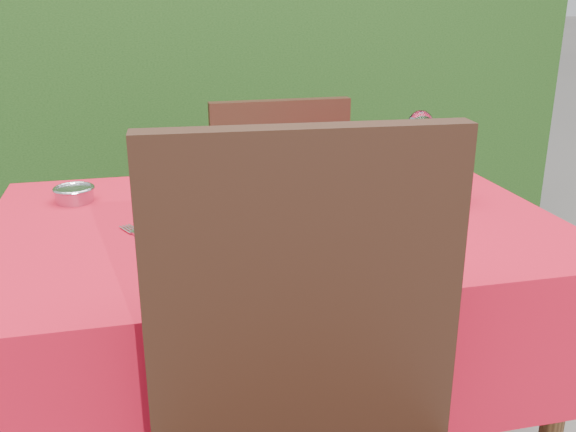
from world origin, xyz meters
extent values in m
cube|color=black|center=(0.00, 1.55, 0.80)|extent=(3.20, 0.55, 1.60)
cube|color=#472D16|center=(0.00, 0.00, 0.72)|extent=(1.20, 0.80, 0.04)
cylinder|color=#472D16|center=(0.54, -0.34, 0.35)|extent=(0.05, 0.05, 0.70)
cylinder|color=#472D16|center=(-0.54, 0.34, 0.35)|extent=(0.05, 0.05, 0.70)
cylinder|color=#472D16|center=(0.54, 0.34, 0.35)|extent=(0.05, 0.05, 0.70)
cube|color=red|center=(0.00, 0.00, 0.59)|extent=(1.26, 0.86, 0.32)
cube|color=black|center=(-0.06, -0.50, 0.80)|extent=(0.48, 0.08, 0.52)
cube|color=black|center=(0.12, 0.69, 0.45)|extent=(0.43, 0.43, 0.04)
cube|color=black|center=(0.13, 0.50, 0.70)|extent=(0.42, 0.04, 0.46)
cylinder|color=black|center=(0.30, 0.87, 0.22)|extent=(0.04, 0.04, 0.43)
cylinder|color=black|center=(-0.06, 0.87, 0.22)|extent=(0.04, 0.04, 0.43)
cylinder|color=black|center=(0.31, 0.51, 0.22)|extent=(0.04, 0.04, 0.43)
cylinder|color=black|center=(-0.05, 0.50, 0.22)|extent=(0.04, 0.04, 0.43)
cylinder|color=silver|center=(-0.07, -0.13, 0.76)|extent=(0.33, 0.33, 0.02)
cylinder|color=#B56219|center=(-0.07, -0.13, 0.78)|extent=(0.36, 0.36, 0.02)
cylinder|color=#9A0C09|center=(-0.07, -0.13, 0.79)|extent=(0.30, 0.30, 0.01)
cylinder|color=silver|center=(0.00, 0.26, 0.76)|extent=(0.26, 0.26, 0.02)
ellipsoid|color=#CEB381|center=(0.00, 0.26, 0.79)|extent=(0.17, 0.17, 0.07)
cylinder|color=silver|center=(0.42, 0.03, 0.80)|extent=(0.09, 0.09, 0.11)
cylinder|color=#95B6CA|center=(0.42, 0.03, 0.79)|extent=(0.07, 0.07, 0.08)
cylinder|color=silver|center=(0.46, 0.25, 0.75)|extent=(0.07, 0.07, 0.01)
cylinder|color=silver|center=(0.46, 0.25, 0.80)|extent=(0.01, 0.01, 0.09)
ellipsoid|color=silver|center=(0.46, 0.25, 0.88)|extent=(0.08, 0.08, 0.09)
cube|color=silver|center=(-0.28, -0.09, 0.75)|extent=(0.12, 0.21, 0.01)
cylinder|color=#AEAFB5|center=(-0.45, 0.23, 0.76)|extent=(0.09, 0.09, 0.03)
camera|label=1|loc=(-0.28, -1.34, 1.23)|focal=40.00mm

